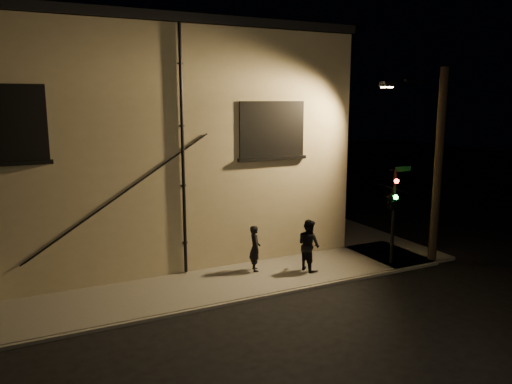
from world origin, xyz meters
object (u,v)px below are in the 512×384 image
pedestrian_b (309,245)px  traffic_signal (392,200)px  streetlamp_pole (435,162)px  pedestrian_a (255,248)px

pedestrian_b → traffic_signal: (2.95, -0.81, 1.49)m
streetlamp_pole → pedestrian_a: bearing=164.5°
pedestrian_a → pedestrian_b: 1.90m
pedestrian_a → traffic_signal: traffic_signal is taller
pedestrian_a → streetlamp_pole: streetlamp_pole is taller
pedestrian_b → streetlamp_pole: (4.72, -1.00, 2.78)m
pedestrian_b → traffic_signal: 3.40m
traffic_signal → pedestrian_b: bearing=164.6°
pedestrian_b → streetlamp_pole: streetlamp_pole is taller
pedestrian_a → traffic_signal: 5.18m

